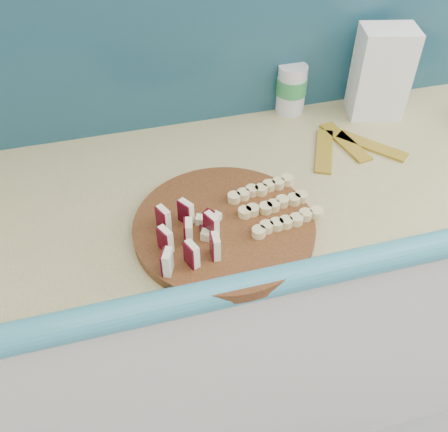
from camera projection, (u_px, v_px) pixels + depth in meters
kitchen_counter at (376, 270)px, 1.55m from camera, size 2.20×0.63×0.91m
backsplash at (380, 7)px, 1.27m from camera, size 2.20×0.02×0.50m
cutting_board at (224, 227)px, 1.03m from camera, size 0.43×0.43×0.02m
apple_wedges at (186, 236)px, 0.96m from camera, size 0.12×0.16×0.05m
apple_chunks at (214, 223)px, 1.01m from camera, size 0.06×0.06×0.02m
banana_slices at (273, 205)px, 1.05m from camera, size 0.18×0.16×0.02m
flour_bag at (381, 73)px, 1.29m from camera, size 0.16×0.13×0.24m
canister at (291, 88)px, 1.33m from camera, size 0.08×0.08×0.13m
banana_peel at (347, 146)px, 1.25m from camera, size 0.25×0.21×0.01m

